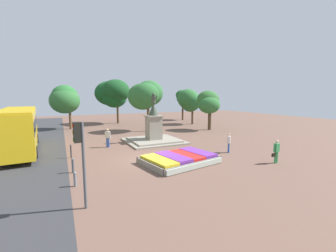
{
  "coord_description": "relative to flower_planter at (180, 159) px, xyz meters",
  "views": [
    {
      "loc": [
        -5.53,
        -14.93,
        4.55
      ],
      "look_at": [
        2.89,
        2.64,
        1.96
      ],
      "focal_mm": 24.0,
      "sensor_mm": 36.0,
      "label": 1
    }
  ],
  "objects": [
    {
      "name": "park_tree_behind_statue",
      "position": [
        0.78,
        24.5,
        4.72
      ],
      "size": [
        5.36,
        6.48,
        7.25
      ],
      "color": "#4C3823",
      "rests_on": "ground_plane"
    },
    {
      "name": "flower_planter",
      "position": [
        0.0,
        0.0,
        0.0
      ],
      "size": [
        5.43,
        4.22,
        0.6
      ],
      "color": "#38281C",
      "rests_on": "ground_plane"
    },
    {
      "name": "traffic_light_near_crossing",
      "position": [
        -6.59,
        -3.87,
        2.23
      ],
      "size": [
        0.42,
        0.3,
        3.56
      ],
      "color": "#4C5156",
      "rests_on": "ground_plane"
    },
    {
      "name": "kerb_bollard_mid_a",
      "position": [
        -6.72,
        1.01,
        0.2
      ],
      "size": [
        0.16,
        0.16,
        0.89
      ],
      "color": "#4C5156",
      "rests_on": "ground_plane"
    },
    {
      "name": "city_bus",
      "position": [
        -10.34,
        8.5,
        1.75
      ],
      "size": [
        3.04,
        10.64,
        3.52
      ],
      "color": "gold",
      "rests_on": "ground_plane"
    },
    {
      "name": "pedestrian_near_planter",
      "position": [
        -3.54,
        7.03,
        0.7
      ],
      "size": [
        0.43,
        0.43,
        1.68
      ],
      "color": "#264CA5",
      "rests_on": "ground_plane"
    },
    {
      "name": "park_tree_street_side",
      "position": [
        11.88,
        18.41,
        3.5
      ],
      "size": [
        3.96,
        3.75,
        5.7
      ],
      "color": "#4C3823",
      "rests_on": "ground_plane"
    },
    {
      "name": "pedestrian_crossing_plaza",
      "position": [
        4.95,
        0.83,
        0.64
      ],
      "size": [
        0.43,
        0.42,
        1.59
      ],
      "color": "#264CA5",
      "rests_on": "ground_plane"
    },
    {
      "name": "park_tree_distant",
      "position": [
        -6.61,
        20.94,
        3.89
      ],
      "size": [
        3.95,
        3.92,
        6.08
      ],
      "color": "brown",
      "rests_on": "ground_plane"
    },
    {
      "name": "park_tree_far_right",
      "position": [
        14.52,
        24.73,
        4.04
      ],
      "size": [
        3.52,
        3.67,
        5.79
      ],
      "color": "#4C3823",
      "rests_on": "ground_plane"
    },
    {
      "name": "kerb_bollard_mid_b",
      "position": [
        -6.68,
        4.59,
        0.25
      ],
      "size": [
        0.11,
        0.11,
        1.01
      ],
      "color": "#2D2D33",
      "rests_on": "ground_plane"
    },
    {
      "name": "statue_monument",
      "position": [
        1.1,
        7.52,
        0.68
      ],
      "size": [
        5.43,
        5.43,
        4.87
      ],
      "color": "gray",
      "rests_on": "ground_plane"
    },
    {
      "name": "park_tree_mid_canopy",
      "position": [
        2.91,
        14.55,
        4.46
      ],
      "size": [
        4.65,
        4.19,
        6.59
      ],
      "color": "brown",
      "rests_on": "ground_plane"
    },
    {
      "name": "kerb_bollard_south",
      "position": [
        -6.74,
        -1.26,
        0.14
      ],
      "size": [
        0.16,
        0.16,
        0.78
      ],
      "color": "slate",
      "rests_on": "ground_plane"
    },
    {
      "name": "park_tree_far_left",
      "position": [
        10.82,
        11.88,
        3.45
      ],
      "size": [
        3.38,
        3.48,
        5.31
      ],
      "color": "#4C3823",
      "rests_on": "ground_plane"
    },
    {
      "name": "ground_plane",
      "position": [
        -1.67,
        1.81,
        -0.27
      ],
      "size": [
        86.04,
        86.04,
        0.0
      ],
      "primitive_type": "plane",
      "color": "brown"
    },
    {
      "name": "pedestrian_with_handbag",
      "position": [
        5.9,
        -2.86,
        0.62
      ],
      "size": [
        0.73,
        0.26,
        1.6
      ],
      "color": "#338C4C",
      "rests_on": "ground_plane"
    }
  ]
}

